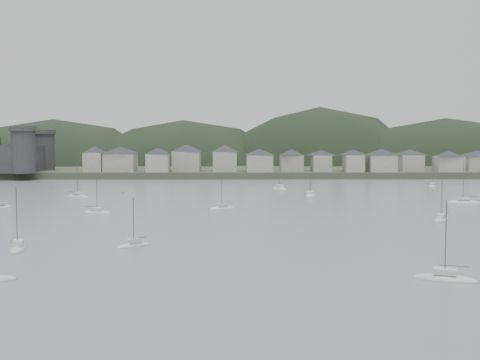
{
  "coord_description": "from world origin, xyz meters",
  "views": [
    {
      "loc": [
        -1.83,
        -91.18,
        16.89
      ],
      "look_at": [
        0.0,
        75.0,
        6.0
      ],
      "focal_mm": 44.74,
      "sensor_mm": 36.0,
      "label": 1
    }
  ],
  "objects": [
    {
      "name": "ground",
      "position": [
        0.0,
        0.0,
        0.0
      ],
      "size": [
        900.0,
        900.0,
        0.0
      ],
      "primitive_type": "plane",
      "color": "slate",
      "rests_on": "ground"
    },
    {
      "name": "far_shore_land",
      "position": [
        0.0,
        295.0,
        1.5
      ],
      "size": [
        900.0,
        250.0,
        3.0
      ],
      "primitive_type": "cube",
      "color": "#383D2D",
      "rests_on": "ground"
    },
    {
      "name": "forested_ridge",
      "position": [
        4.83,
        269.4,
        -11.28
      ],
      "size": [
        851.55,
        103.94,
        102.57
      ],
      "color": "black",
      "rests_on": "ground"
    },
    {
      "name": "waterfront_town",
      "position": [
        50.59,
        183.34,
        8.66
      ],
      "size": [
        451.48,
        28.46,
        12.92
      ],
      "color": "gray",
      "rests_on": "far_shore_land"
    },
    {
      "name": "moored_fleet",
      "position": [
        -7.29,
        65.82,
        0.18
      ],
      "size": [
        236.68,
        175.52,
        13.33
      ],
      "color": "silver",
      "rests_on": "ground"
    },
    {
      "name": "mooring_buoys",
      "position": [
        3.16,
        67.34,
        0.15
      ],
      "size": [
        183.88,
        125.17,
        0.7
      ],
      "color": "#BA653E",
      "rests_on": "ground"
    }
  ]
}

